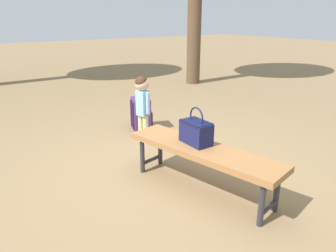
{
  "coord_description": "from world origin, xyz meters",
  "views": [
    {
      "loc": [
        -2.67,
        1.78,
        1.63
      ],
      "look_at": [
        0.15,
        -0.13,
        0.45
      ],
      "focal_mm": 33.97,
      "sensor_mm": 36.0,
      "label": 1
    }
  ],
  "objects_px": {
    "handbag": "(196,131)",
    "child_standing": "(142,99)",
    "park_bench": "(203,153)",
    "backpack_large": "(141,112)"
  },
  "relations": [
    {
      "from": "backpack_large",
      "to": "child_standing",
      "type": "bearing_deg",
      "value": 153.6
    },
    {
      "from": "park_bench",
      "to": "handbag",
      "type": "distance_m",
      "value": 0.22
    },
    {
      "from": "handbag",
      "to": "child_standing",
      "type": "xyz_separation_m",
      "value": [
        1.28,
        -0.13,
        0.03
      ]
    },
    {
      "from": "park_bench",
      "to": "child_standing",
      "type": "height_order",
      "value": "child_standing"
    },
    {
      "from": "park_bench",
      "to": "handbag",
      "type": "bearing_deg",
      "value": -4.56
    },
    {
      "from": "handbag",
      "to": "backpack_large",
      "type": "height_order",
      "value": "handbag"
    },
    {
      "from": "backpack_large",
      "to": "park_bench",
      "type": "bearing_deg",
      "value": 168.53
    },
    {
      "from": "park_bench",
      "to": "handbag",
      "type": "relative_size",
      "value": 4.48
    },
    {
      "from": "park_bench",
      "to": "child_standing",
      "type": "xyz_separation_m",
      "value": [
        1.4,
        -0.14,
        0.21
      ]
    },
    {
      "from": "handbag",
      "to": "child_standing",
      "type": "height_order",
      "value": "child_standing"
    }
  ]
}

